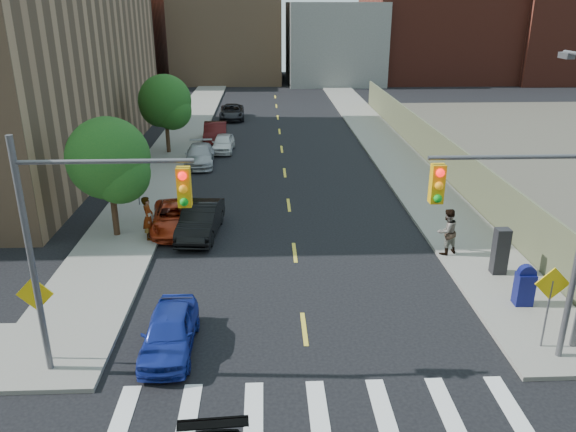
{
  "coord_description": "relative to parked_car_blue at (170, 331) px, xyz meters",
  "views": [
    {
      "loc": [
        -1.19,
        -7.86,
        10.07
      ],
      "look_at": [
        -0.32,
        13.18,
        2.0
      ],
      "focal_mm": 35.0,
      "sensor_mm": 36.0,
      "label": 1
    }
  ],
  "objects": [
    {
      "name": "sidewalk_nw",
      "position": [
        -3.55,
        34.5,
        -0.57
      ],
      "size": [
        3.5,
        73.0,
        0.15
      ],
      "primitive_type": "cube",
      "color": "gray",
      "rests_on": "ground"
    },
    {
      "name": "sidewalk_ne",
      "position": [
        11.95,
        34.5,
        -0.57
      ],
      "size": [
        3.5,
        73.0,
        0.15
      ],
      "primitive_type": "cube",
      "color": "gray",
      "rests_on": "ground"
    },
    {
      "name": "fence_north",
      "position": [
        13.8,
        21.0,
        0.6
      ],
      "size": [
        0.12,
        44.0,
        2.5
      ],
      "primitive_type": "cube",
      "color": "#676F4E",
      "rests_on": "ground"
    },
    {
      "name": "bg_bldg_west",
      "position": [
        -17.8,
        63.0,
        5.35
      ],
      "size": [
        14.0,
        18.0,
        12.0
      ],
      "primitive_type": "cube",
      "color": "#592319",
      "rests_on": "ground"
    },
    {
      "name": "bg_bldg_midwest",
      "position": [
        -1.8,
        65.0,
        6.85
      ],
      "size": [
        14.0,
        16.0,
        15.0
      ],
      "primitive_type": "cube",
      "color": "#8C6B4C",
      "rests_on": "ground"
    },
    {
      "name": "bg_bldg_center",
      "position": [
        12.2,
        63.0,
        4.35
      ],
      "size": [
        12.0,
        16.0,
        10.0
      ],
      "primitive_type": "cube",
      "color": "gray",
      "rests_on": "ground"
    },
    {
      "name": "bg_bldg_east",
      "position": [
        26.2,
        65.0,
        7.35
      ],
      "size": [
        18.0,
        18.0,
        16.0
      ],
      "primitive_type": "cube",
      "color": "#592319",
      "rests_on": "ground"
    },
    {
      "name": "bg_bldg_fareast",
      "position": [
        42.2,
        63.0,
        8.35
      ],
      "size": [
        14.0,
        16.0,
        18.0
      ],
      "primitive_type": "cube",
      "color": "#592319",
      "rests_on": "ground"
    },
    {
      "name": "signal_nw",
      "position": [
        -1.78,
        -1.0,
        3.88
      ],
      "size": [
        4.59,
        0.3,
        7.0
      ],
      "color": "#59595E",
      "rests_on": "ground"
    },
    {
      "name": "signal_ne",
      "position": [
        10.18,
        -1.0,
        3.88
      ],
      "size": [
        4.59,
        0.3,
        7.0
      ],
      "color": "#59595E",
      "rests_on": "ground"
    },
    {
      "name": "warn_sign_nw",
      "position": [
        -3.6,
        -0.5,
        1.35
      ],
      "size": [
        1.06,
        0.06,
        2.83
      ],
      "color": "#59595E",
      "rests_on": "ground"
    },
    {
      "name": "warn_sign_ne",
      "position": [
        11.4,
        -0.5,
        1.35
      ],
      "size": [
        1.06,
        0.06,
        2.83
      ],
      "color": "#59595E",
      "rests_on": "ground"
    },
    {
      "name": "warn_sign_midwest",
      "position": [
        -3.6,
        13.0,
        1.35
      ],
      "size": [
        1.06,
        0.06,
        2.83
      ],
      "color": "#59595E",
      "rests_on": "ground"
    },
    {
      "name": "tree_west_near",
      "position": [
        -3.8,
        9.05,
        2.83
      ],
      "size": [
        3.66,
        3.64,
        5.52
      ],
      "color": "#332114",
      "rests_on": "ground"
    },
    {
      "name": "tree_west_far",
      "position": [
        -3.8,
        24.05,
        2.83
      ],
      "size": [
        3.66,
        3.64,
        5.52
      ],
      "color": "#332114",
      "rests_on": "ground"
    },
    {
      "name": "parked_car_blue",
      "position": [
        0.0,
        0.0,
        0.0
      ],
      "size": [
        1.55,
        3.81,
        1.3
      ],
      "primitive_type": "imported",
      "rotation": [
        0.0,
        0.0,
        -0.0
      ],
      "color": "#1B2E98",
      "rests_on": "ground"
    },
    {
      "name": "parked_car_black",
      "position": [
        0.0,
        9.13,
        0.09
      ],
      "size": [
        1.95,
        4.58,
        1.47
      ],
      "primitive_type": "imported",
      "rotation": [
        0.0,
        0.0,
        -0.09
      ],
      "color": "black",
      "rests_on": "ground"
    },
    {
      "name": "parked_car_red",
      "position": [
        -1.3,
        9.82,
        -0.03
      ],
      "size": [
        2.49,
        4.62,
        1.23
      ],
      "primitive_type": "imported",
      "rotation": [
        0.0,
        0.0,
        0.1
      ],
      "color": "#A12A10",
      "rests_on": "ground"
    },
    {
      "name": "parked_car_silver",
      "position": [
        -1.3,
        21.06,
        0.0
      ],
      "size": [
        2.05,
        4.56,
        1.3
      ],
      "primitive_type": "imported",
      "rotation": [
        0.0,
        0.0,
        0.05
      ],
      "color": "#A1A3A8",
      "rests_on": "ground"
    },
    {
      "name": "parked_car_white",
      "position": [
        0.0,
        24.53,
        -0.03
      ],
      "size": [
        1.63,
        3.71,
        1.24
      ],
      "primitive_type": "imported",
      "rotation": [
        0.0,
        0.0,
        -0.05
      ],
      "color": "white",
      "rests_on": "ground"
    },
    {
      "name": "parked_car_maroon",
      "position": [
        -0.73,
        26.9,
        0.14
      ],
      "size": [
        1.89,
        4.86,
        1.58
      ],
      "primitive_type": "imported",
      "rotation": [
        0.0,
        0.0,
        0.05
      ],
      "color": "#390B0B",
      "rests_on": "ground"
    },
    {
      "name": "parked_car_grey",
      "position": [
        0.0,
        36.44,
        0.01
      ],
      "size": [
        2.34,
        4.79,
        1.31
      ],
      "primitive_type": "imported",
      "rotation": [
        0.0,
        0.0,
        0.04
      ],
      "color": "black",
      "rests_on": "ground"
    },
    {
      "name": "mailbox",
      "position": [
        11.92,
        2.05,
        0.23
      ],
      "size": [
        0.62,
        0.48,
        1.5
      ],
      "rotation": [
        0.0,
        0.0,
        -0.02
      ],
      "color": "#0E1357",
      "rests_on": "sidewalk_ne"
    },
    {
      "name": "payphone",
      "position": [
        12.01,
        4.47,
        0.43
      ],
      "size": [
        0.56,
        0.46,
        1.85
      ],
      "primitive_type": "cube",
      "rotation": [
        0.0,
        0.0,
        0.01
      ],
      "color": "black",
      "rests_on": "sidewalk_ne"
    },
    {
      "name": "pedestrian_west",
      "position": [
        -2.21,
        8.45,
        0.49
      ],
      "size": [
        0.49,
        0.73,
        1.98
      ],
      "primitive_type": "imported",
      "rotation": [
        0.0,
        0.0,
        1.6
      ],
      "color": "gray",
      "rests_on": "sidewalk_nw"
    },
    {
      "name": "pedestrian_east",
      "position": [
        10.5,
        6.35,
        0.49
      ],
      "size": [
        1.19,
        1.08,
        1.98
      ],
      "primitive_type": "imported",
      "rotation": [
        0.0,
        0.0,
        3.57
      ],
      "color": "gray",
      "rests_on": "sidewalk_ne"
    }
  ]
}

